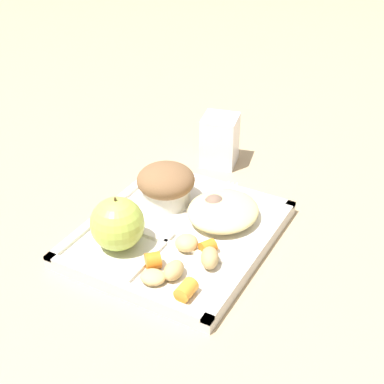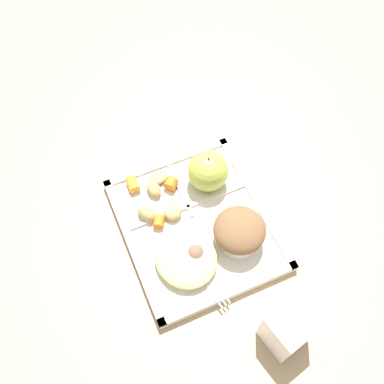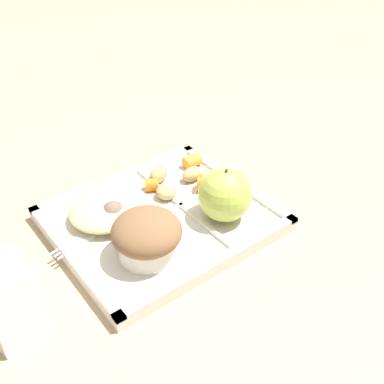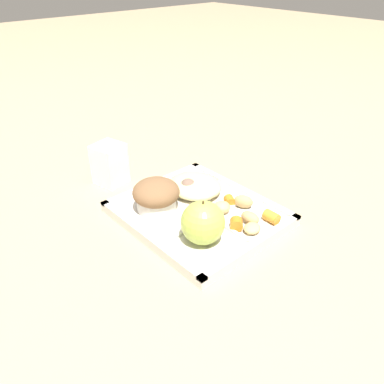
# 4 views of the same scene
# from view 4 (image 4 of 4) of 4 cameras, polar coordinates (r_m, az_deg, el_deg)

# --- Properties ---
(ground) EXTENTS (6.00, 6.00, 0.00)m
(ground) POSITION_cam_4_polar(r_m,az_deg,el_deg) (0.80, 0.89, -3.77)
(ground) COLOR tan
(lunch_tray) EXTENTS (0.31, 0.27, 0.02)m
(lunch_tray) POSITION_cam_4_polar(r_m,az_deg,el_deg) (0.79, 0.92, -3.27)
(lunch_tray) COLOR silver
(lunch_tray) RESTS_ON ground
(green_apple) EXTENTS (0.08, 0.08, 0.08)m
(green_apple) POSITION_cam_4_polar(r_m,az_deg,el_deg) (0.69, 1.59, -4.47)
(green_apple) COLOR #A8C14C
(green_apple) RESTS_ON lunch_tray
(bran_muffin) EXTENTS (0.09, 0.09, 0.07)m
(bran_muffin) POSITION_cam_4_polar(r_m,az_deg,el_deg) (0.78, -5.24, -0.50)
(bran_muffin) COLOR silver
(bran_muffin) RESTS_ON lunch_tray
(carrot_slice_edge) EXTENTS (0.03, 0.03, 0.02)m
(carrot_slice_edge) POSITION_cam_4_polar(r_m,az_deg,el_deg) (0.80, 5.51, -1.28)
(carrot_slice_edge) COLOR orange
(carrot_slice_edge) RESTS_ON lunch_tray
(carrot_slice_center) EXTENTS (0.03, 0.02, 0.02)m
(carrot_slice_center) POSITION_cam_4_polar(r_m,az_deg,el_deg) (0.77, 11.52, -3.57)
(carrot_slice_center) COLOR orange
(carrot_slice_center) RESTS_ON lunch_tray
(carrot_slice_near_corner) EXTENTS (0.03, 0.03, 0.02)m
(carrot_slice_near_corner) POSITION_cam_4_polar(r_m,az_deg,el_deg) (0.74, 6.50, -4.65)
(carrot_slice_near_corner) COLOR orange
(carrot_slice_near_corner) RESTS_ON lunch_tray
(potato_chunk_large) EXTENTS (0.04, 0.04, 0.02)m
(potato_chunk_large) POSITION_cam_4_polar(r_m,az_deg,el_deg) (0.78, 4.38, -2.23)
(potato_chunk_large) COLOR tan
(potato_chunk_large) RESTS_ON lunch_tray
(potato_chunk_golden) EXTENTS (0.04, 0.03, 0.02)m
(potato_chunk_golden) POSITION_cam_4_polar(r_m,az_deg,el_deg) (0.76, 8.46, -3.73)
(potato_chunk_golden) COLOR tan
(potato_chunk_golden) RESTS_ON lunch_tray
(potato_chunk_corner) EXTENTS (0.05, 0.04, 0.03)m
(potato_chunk_corner) POSITION_cam_4_polar(r_m,az_deg,el_deg) (0.80, 7.52, -1.38)
(potato_chunk_corner) COLOR tan
(potato_chunk_corner) RESTS_ON lunch_tray
(potato_chunk_small) EXTENTS (0.04, 0.04, 0.02)m
(potato_chunk_small) POSITION_cam_4_polar(r_m,az_deg,el_deg) (0.73, 8.77, -5.26)
(potato_chunk_small) COLOR tan
(potato_chunk_small) RESTS_ON lunch_tray
(egg_noodle_pile) EXTENTS (0.12, 0.11, 0.03)m
(egg_noodle_pile) POSITION_cam_4_polar(r_m,az_deg,el_deg) (0.84, 0.41, 0.94)
(egg_noodle_pile) COLOR #D6C684
(egg_noodle_pile) RESTS_ON lunch_tray
(meatball_back) EXTENTS (0.03, 0.03, 0.03)m
(meatball_back) POSITION_cam_4_polar(r_m,az_deg,el_deg) (0.83, 0.28, 0.45)
(meatball_back) COLOR brown
(meatball_back) RESTS_ON lunch_tray
(meatball_front) EXTENTS (0.04, 0.04, 0.04)m
(meatball_front) POSITION_cam_4_polar(r_m,az_deg,el_deg) (0.83, -0.56, 0.76)
(meatball_front) COLOR #755B4C
(meatball_front) RESTS_ON lunch_tray
(plastic_fork) EXTENTS (0.15, 0.04, 0.00)m
(plastic_fork) POSITION_cam_4_polar(r_m,az_deg,el_deg) (0.87, -2.25, 0.72)
(plastic_fork) COLOR silver
(plastic_fork) RESTS_ON lunch_tray
(milk_carton) EXTENTS (0.08, 0.08, 0.09)m
(milk_carton) POSITION_cam_4_polar(r_m,az_deg,el_deg) (0.92, -11.93, 4.02)
(milk_carton) COLOR white
(milk_carton) RESTS_ON ground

